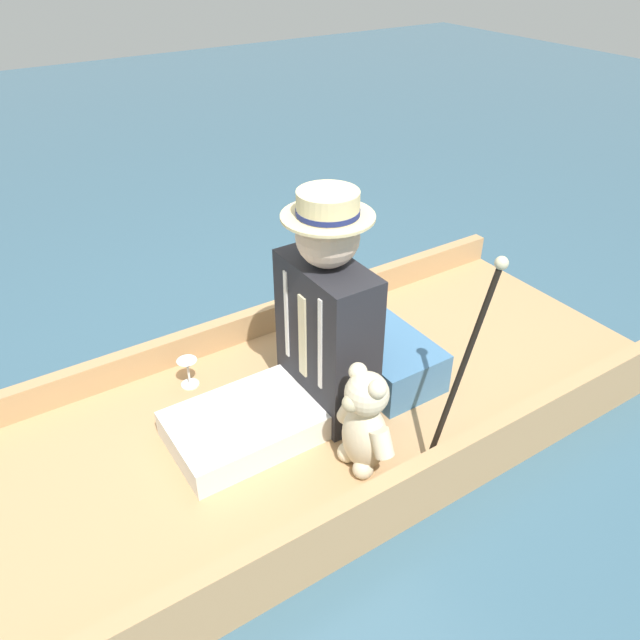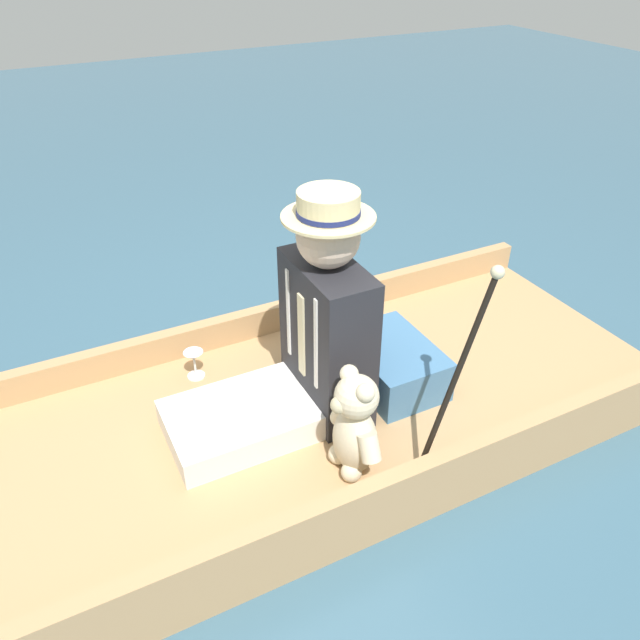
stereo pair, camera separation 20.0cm
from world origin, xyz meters
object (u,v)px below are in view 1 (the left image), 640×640
object	(u,v)px
seated_person	(307,341)
wine_glass	(188,367)
walking_cane	(469,350)
teddy_bear	(364,423)

from	to	relation	value
seated_person	wine_glass	size ratio (longest dim) A/B	7.03
walking_cane	wine_glass	bearing A→B (deg)	36.81
seated_person	walking_cane	distance (m)	0.59
teddy_bear	walking_cane	distance (m)	0.43
teddy_bear	wine_glass	world-z (taller)	teddy_bear
seated_person	walking_cane	world-z (taller)	seated_person
seated_person	walking_cane	xyz separation A→B (m)	(-0.48, -0.33, 0.13)
teddy_bear	wine_glass	distance (m)	0.82
wine_glass	walking_cane	world-z (taller)	walking_cane
teddy_bear	seated_person	bearing A→B (deg)	1.98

